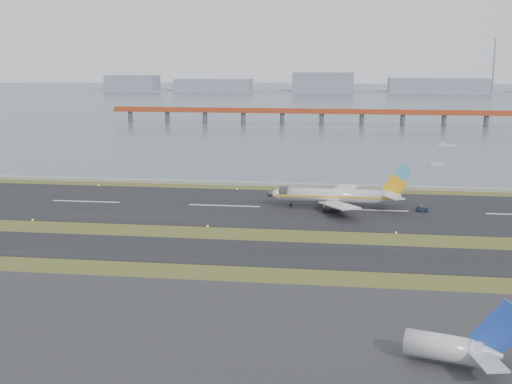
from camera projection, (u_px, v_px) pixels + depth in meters
ground at (201, 235)px, 148.54m from camera, size 1000.00×1000.00×0.00m
apron_strip at (122, 335)px, 95.19m from camera, size 1000.00×50.00×0.10m
taxiway_strip at (189, 250)px, 136.89m from camera, size 1000.00×18.00×0.10m
runway_strip at (224, 206)px, 177.63m from camera, size 1000.00×45.00×0.10m
seawall at (241, 183)px, 206.63m from camera, size 1000.00×2.50×1.00m
bay_water at (307, 101)px, 594.65m from camera, size 1400.00×800.00×1.30m
red_pier at (322, 113)px, 386.92m from camera, size 260.00×5.00×10.20m
far_shoreline at (326, 87)px, 746.82m from camera, size 1400.00×80.00×60.50m
airliner at (337, 196)px, 174.48m from camera, size 38.52×32.89×12.80m
pushback_tug at (422, 209)px, 170.71m from camera, size 3.02×2.10×1.77m
second_airliner_tail at (459, 348)px, 84.66m from camera, size 15.77×12.74×9.86m
workboat_near at (436, 165)px, 242.70m from camera, size 6.23×3.04×1.45m
workboat_far at (446, 146)px, 293.49m from camera, size 7.92×3.43×1.86m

